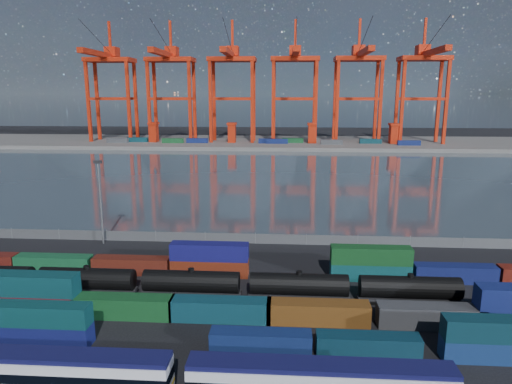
{
  "coord_description": "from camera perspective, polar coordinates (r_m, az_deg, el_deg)",
  "views": [
    {
      "loc": [
        5.85,
        -57.79,
        28.98
      ],
      "look_at": [
        0.0,
        30.0,
        10.0
      ],
      "focal_mm": 32.0,
      "sensor_mm": 36.0,
      "label": 1
    }
  ],
  "objects": [
    {
      "name": "container_row_south",
      "position": [
        57.39,
        -16.01,
        -16.27
      ],
      "size": [
        139.41,
        2.36,
        5.04
      ],
      "color": "#484C4E",
      "rests_on": "ground"
    },
    {
      "name": "waterfront_fence",
      "position": [
        90.43,
        -0.08,
        -5.85
      ],
      "size": [
        160.12,
        0.12,
        2.2
      ],
      "color": "#595B5E",
      "rests_on": "ground"
    },
    {
      "name": "ground",
      "position": [
        64.91,
        -1.82,
        -14.35
      ],
      "size": [
        700.0,
        700.0,
        0.0
      ],
      "primitive_type": "plane",
      "color": "black",
      "rests_on": "ground"
    },
    {
      "name": "far_quay",
      "position": [
        269.31,
        2.56,
        6.2
      ],
      "size": [
        700.0,
        70.0,
        2.0
      ],
      "primitive_type": "cube",
      "color": "#514F4C",
      "rests_on": "ground"
    },
    {
      "name": "yard_light_mast",
      "position": [
        93.24,
        -18.9,
        -0.68
      ],
      "size": [
        1.6,
        0.4,
        16.6
      ],
      "color": "slate",
      "rests_on": "ground"
    },
    {
      "name": "container_row_mid",
      "position": [
        61.76,
        -7.13,
        -13.79
      ],
      "size": [
        142.3,
        2.68,
        5.71
      ],
      "color": "#434549",
      "rests_on": "ground"
    },
    {
      "name": "straddle_carriers",
      "position": [
        258.79,
        1.97,
        7.48
      ],
      "size": [
        140.0,
        7.0,
        11.1
      ],
      "color": "red",
      "rests_on": "far_quay"
    },
    {
      "name": "passenger_train",
      "position": [
        50.98,
        -24.86,
        -20.24
      ],
      "size": [
        76.33,
        3.0,
        5.15
      ],
      "color": "silver",
      "rests_on": "ground"
    },
    {
      "name": "harbor_water",
      "position": [
        165.45,
        1.73,
        2.08
      ],
      "size": [
        700.0,
        700.0,
        0.0
      ],
      "primitive_type": "plane",
      "color": "#33404A",
      "rests_on": "ground"
    },
    {
      "name": "container_row_north",
      "position": [
        74.62,
        -1.39,
        -9.14
      ],
      "size": [
        141.88,
        2.56,
        5.46
      ],
      "color": "navy",
      "rests_on": "ground"
    },
    {
      "name": "tanker_string",
      "position": [
        69.84,
        -14.41,
        -10.76
      ],
      "size": [
        91.91,
        3.1,
        4.43
      ],
      "color": "black",
      "rests_on": "ground"
    },
    {
      "name": "gantry_cranes",
      "position": [
        261.64,
        0.92,
        15.09
      ],
      "size": [
        201.54,
        50.95,
        69.0
      ],
      "color": "red",
      "rests_on": "ground"
    },
    {
      "name": "quay_containers",
      "position": [
        255.11,
        0.01,
        6.4
      ],
      "size": [
        172.58,
        10.99,
        2.6
      ],
      "color": "navy",
      "rests_on": "far_quay"
    },
    {
      "name": "distant_mountains",
      "position": [
        1669.77,
        6.07,
        18.69
      ],
      "size": [
        2470.0,
        1100.0,
        520.0
      ],
      "color": "#1E2630",
      "rests_on": "ground"
    }
  ]
}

